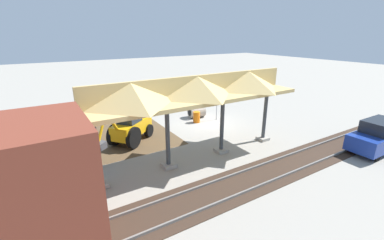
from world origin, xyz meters
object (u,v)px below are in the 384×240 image
Objects in this scene: concrete_pipe at (197,111)px; stop_sign at (217,103)px; distant_parked_car at (378,136)px; backhoe at (130,124)px; traffic_barrel at (197,117)px; brick_utility_building at (10,196)px.

stop_sign is at bearing 124.83° from concrete_pipe.
distant_parked_car is (-5.86, 11.66, 0.44)m from concrete_pipe.
backhoe is at bearing -36.86° from distant_parked_car.
stop_sign reaches higher than traffic_barrel.
brick_utility_building is (6.19, 7.20, 0.99)m from backhoe.
stop_sign is at bearing -64.67° from distant_parked_car.
stop_sign is 7.78m from backhoe.
backhoe is 1.16× the size of distant_parked_car.
stop_sign is 2.07m from concrete_pipe.
stop_sign reaches higher than distant_parked_car.
backhoe reaches higher than traffic_barrel.
concrete_pipe is 1.39m from traffic_barrel.
stop_sign is 0.43× the size of backhoe.
stop_sign is 16.06m from brick_utility_building.
brick_utility_building reaches higher than stop_sign.
concrete_pipe is at bearing -55.17° from stop_sign.
backhoe is at bearing 5.53° from stop_sign.
concrete_pipe is 13.05m from distant_parked_car.
brick_utility_building is at bearing 49.31° from backhoe.
backhoe reaches higher than distant_parked_car.
brick_utility_building is 5.46× the size of traffic_barrel.
stop_sign is 0.50× the size of distant_parked_car.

